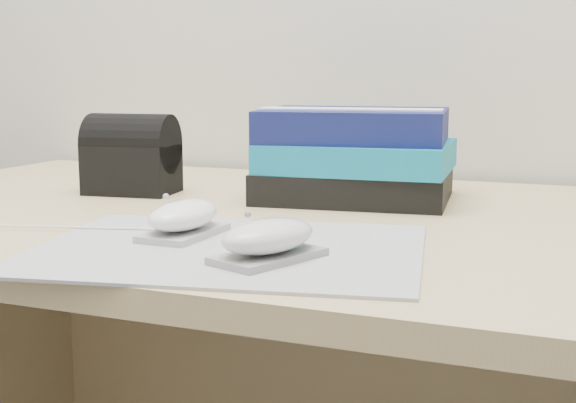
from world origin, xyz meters
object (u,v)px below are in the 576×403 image
at_px(mouse_front, 268,240).
at_px(pouch, 132,155).
at_px(book_stack, 356,155).
at_px(mouse_rear, 184,218).
at_px(desk, 380,374).

height_order(mouse_front, pouch, pouch).
distance_m(book_stack, pouch, 0.34).
bearing_deg(mouse_rear, book_stack, 74.44).
bearing_deg(mouse_rear, mouse_front, -27.48).
distance_m(mouse_rear, mouse_front, 0.15).
relative_size(mouse_rear, mouse_front, 0.89).
relative_size(book_stack, pouch, 2.07).
xyz_separation_m(desk, mouse_front, (-0.02, -0.34, 0.26)).
height_order(mouse_rear, pouch, pouch).
bearing_deg(pouch, mouse_front, -41.96).
xyz_separation_m(mouse_rear, pouch, (-0.24, 0.27, 0.04)).
height_order(desk, mouse_rear, mouse_rear).
bearing_deg(book_stack, mouse_rear, -105.56).
xyz_separation_m(book_stack, pouch, (-0.34, -0.07, -0.01)).
distance_m(desk, pouch, 0.50).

